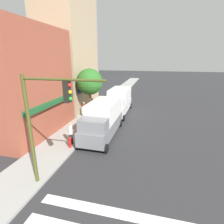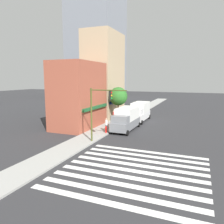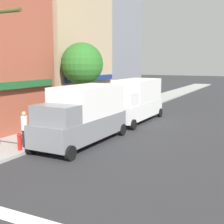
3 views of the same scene
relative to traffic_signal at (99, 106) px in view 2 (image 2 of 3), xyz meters
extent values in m
plane|color=#2D2D30|center=(-5.57, -5.47, -4.04)|extent=(200.00, 200.00, 0.00)
cube|color=#9E9E99|center=(-5.57, 2.03, -3.96)|extent=(120.00, 3.00, 0.15)
cube|color=silver|center=(-10.27, -5.47, -4.03)|extent=(0.56, 10.80, 0.01)
cube|color=silver|center=(-9.09, -5.47, -4.03)|extent=(0.56, 10.80, 0.01)
cube|color=silver|center=(-7.92, -5.47, -4.03)|extent=(0.56, 10.80, 0.01)
cube|color=silver|center=(-6.75, -5.47, -4.03)|extent=(0.56, 10.80, 0.01)
cube|color=silver|center=(-5.57, -5.47, -4.03)|extent=(0.56, 10.80, 0.01)
cube|color=silver|center=(-4.40, -5.47, -4.03)|extent=(0.56, 10.80, 0.01)
cube|color=silver|center=(-3.23, -5.47, -4.03)|extent=(0.56, 10.80, 0.01)
cube|color=silver|center=(-2.05, -5.47, -4.03)|extent=(0.56, 10.80, 0.01)
cube|color=silver|center=(-0.88, -5.47, -4.03)|extent=(0.56, 10.80, 0.01)
cube|color=#9E4C38|center=(6.00, 6.03, 0.57)|extent=(8.29, 5.00, 9.21)
cube|color=#1E592D|center=(6.00, 3.38, -1.04)|extent=(7.05, 0.30, 0.40)
cube|color=tan|center=(14.73, 6.03, 3.35)|extent=(8.11, 5.00, 14.77)
cube|color=navy|center=(14.73, 3.38, -1.04)|extent=(6.90, 0.30, 0.40)
cube|color=gray|center=(49.91, 24.21, 18.80)|extent=(18.46, 15.36, 45.68)
cylinder|color=#474C1E|center=(0.00, 0.93, -1.07)|extent=(0.18, 0.18, 5.94)
cylinder|color=#474C1E|center=(0.00, -1.07, 1.70)|extent=(0.12, 4.01, 0.12)
cube|color=black|center=(0.00, -1.27, 1.18)|extent=(0.32, 0.24, 0.95)
sphere|color=red|center=(0.00, -1.40, 1.47)|extent=(0.18, 0.18, 0.18)
sphere|color=#EAAD14|center=(0.00, -1.40, 1.17)|extent=(0.18, 0.18, 0.18)
sphere|color=green|center=(0.00, -1.40, 0.87)|extent=(0.18, 0.18, 0.18)
cube|color=slate|center=(6.73, -0.77, -3.15)|extent=(6.23, 2.29, 1.10)
cube|color=silver|center=(7.35, -0.77, -1.80)|extent=(4.37, 2.26, 1.60)
cube|color=slate|center=(4.74, -0.77, -2.15)|extent=(1.77, 2.12, 0.90)
cylinder|color=black|center=(4.04, 0.33, -3.70)|extent=(0.68, 0.22, 0.68)
cylinder|color=black|center=(4.04, -1.87, -3.70)|extent=(0.68, 0.22, 0.68)
cylinder|color=black|center=(9.42, 0.33, -3.70)|extent=(0.68, 0.22, 0.68)
cylinder|color=black|center=(9.42, -1.87, -3.70)|extent=(0.68, 0.22, 0.68)
cube|color=white|center=(13.78, -0.77, -3.15)|extent=(6.22, 2.27, 1.10)
cube|color=silver|center=(14.40, -0.77, -1.80)|extent=(4.36, 2.25, 1.60)
cube|color=white|center=(11.79, -0.77, -2.15)|extent=(1.76, 2.11, 0.90)
cylinder|color=black|center=(11.09, 0.33, -3.70)|extent=(0.68, 0.22, 0.68)
cylinder|color=black|center=(11.09, -1.87, -3.70)|extent=(0.68, 0.22, 0.68)
cylinder|color=black|center=(16.47, 0.33, -3.70)|extent=(0.68, 0.22, 0.68)
cylinder|color=black|center=(16.47, -1.87, -3.70)|extent=(0.68, 0.22, 0.68)
cylinder|color=#23232D|center=(10.96, 2.69, -3.46)|extent=(0.26, 0.26, 0.85)
cylinder|color=red|center=(10.96, 2.69, -2.69)|extent=(0.32, 0.32, 0.70)
sphere|color=tan|center=(10.96, 2.69, -2.23)|extent=(0.22, 0.22, 0.22)
cylinder|color=#23232D|center=(13.69, 2.78, -3.46)|extent=(0.26, 0.26, 0.85)
cylinder|color=#2D4C9E|center=(13.69, 2.78, -2.69)|extent=(0.32, 0.32, 0.70)
sphere|color=tan|center=(13.69, 2.78, -2.23)|extent=(0.22, 0.22, 0.22)
cylinder|color=#23232D|center=(4.46, 1.11, -3.46)|extent=(0.26, 0.26, 0.85)
cylinder|color=silver|center=(4.46, 1.11, -2.69)|extent=(0.32, 0.32, 0.70)
sphere|color=tan|center=(4.46, 1.11, -2.23)|extent=(0.22, 0.22, 0.22)
cylinder|color=red|center=(3.91, 0.93, -3.56)|extent=(0.20, 0.20, 0.65)
sphere|color=red|center=(3.91, 0.93, -3.16)|extent=(0.24, 0.24, 0.24)
cylinder|color=brown|center=(11.27, 2.03, -2.38)|extent=(0.24, 0.24, 3.02)
sphere|color=#286623|center=(11.27, 2.03, 0.14)|extent=(2.87, 2.87, 2.87)
camera|label=1|loc=(-6.88, -5.01, 2.57)|focal=28.00mm
camera|label=2|loc=(-20.71, -9.82, 2.90)|focal=35.00mm
camera|label=3|loc=(-6.93, -9.46, 0.25)|focal=50.00mm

